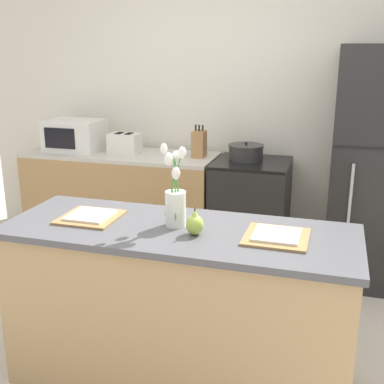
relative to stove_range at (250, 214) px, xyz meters
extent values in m
plane|color=beige|center=(-0.10, -1.60, -0.45)|extent=(10.00, 10.00, 0.00)
cube|color=silver|center=(-0.10, 0.40, 0.90)|extent=(5.20, 0.08, 2.70)
cube|color=tan|center=(-0.10, -1.60, -0.02)|extent=(1.76, 0.62, 0.86)
cube|color=#4C4C51|center=(-0.10, -1.60, 0.42)|extent=(1.80, 0.66, 0.03)
cube|color=tan|center=(-1.16, 0.00, -0.01)|extent=(1.68, 0.60, 0.87)
cube|color=beige|center=(-1.16, 0.00, 0.43)|extent=(1.68, 0.60, 0.03)
cube|color=black|center=(0.00, 0.00, -0.01)|extent=(0.60, 0.60, 0.87)
cube|color=black|center=(0.00, 0.00, 0.44)|extent=(0.60, 0.60, 0.02)
cube|color=black|center=(0.00, -0.30, -0.04)|extent=(0.42, 0.01, 0.29)
cube|color=black|center=(0.95, 0.00, 0.45)|extent=(0.68, 0.64, 1.80)
cube|color=black|center=(0.95, -0.32, 0.67)|extent=(0.67, 0.01, 0.01)
cylinder|color=#B2B5B7|center=(0.76, -0.34, 0.16)|extent=(0.02, 0.02, 0.78)
cylinder|color=silver|center=(-0.12, -1.56, 0.53)|extent=(0.11, 0.11, 0.18)
cylinder|color=#4C9342|center=(-0.11, -1.57, 0.65)|extent=(0.06, 0.01, 0.32)
ellipsoid|color=white|center=(-0.08, -1.57, 0.83)|extent=(0.04, 0.04, 0.06)
cylinder|color=#4C9342|center=(-0.12, -1.55, 0.64)|extent=(0.02, 0.03, 0.30)
ellipsoid|color=white|center=(-0.11, -1.54, 0.81)|extent=(0.03, 0.03, 0.05)
cylinder|color=#4C9342|center=(-0.13, -1.55, 0.63)|extent=(0.04, 0.11, 0.27)
ellipsoid|color=white|center=(-0.14, -1.51, 0.79)|extent=(0.04, 0.04, 0.06)
cylinder|color=#4C9342|center=(-0.13, -1.56, 0.66)|extent=(0.10, 0.01, 0.33)
ellipsoid|color=white|center=(-0.18, -1.56, 0.84)|extent=(0.04, 0.04, 0.06)
cylinder|color=#4C9342|center=(-0.13, -1.58, 0.63)|extent=(0.03, 0.05, 0.29)
ellipsoid|color=white|center=(-0.14, -1.60, 0.80)|extent=(0.04, 0.04, 0.07)
cylinder|color=#4C9342|center=(-0.11, -1.59, 0.60)|extent=(0.03, 0.07, 0.22)
ellipsoid|color=white|center=(-0.10, -1.62, 0.73)|extent=(0.04, 0.04, 0.06)
ellipsoid|color=#9EBC47|center=(0.01, -1.66, 0.49)|extent=(0.09, 0.09, 0.10)
cone|color=#9EBC47|center=(0.01, -1.66, 0.55)|extent=(0.05, 0.05, 0.04)
cylinder|color=brown|center=(0.01, -1.66, 0.57)|extent=(0.01, 0.01, 0.02)
cube|color=olive|center=(-0.59, -1.59, 0.45)|extent=(0.30, 0.30, 0.01)
cube|color=silver|center=(-0.59, -1.59, 0.46)|extent=(0.22, 0.22, 0.01)
cube|color=olive|center=(0.39, -1.59, 0.45)|extent=(0.30, 0.30, 0.01)
cube|color=silver|center=(0.39, -1.59, 0.46)|extent=(0.22, 0.22, 0.01)
cube|color=silver|center=(-1.12, 0.01, 0.53)|extent=(0.26, 0.18, 0.17)
cube|color=black|center=(-1.17, 0.01, 0.62)|extent=(0.05, 0.11, 0.01)
cube|color=black|center=(-1.08, 0.01, 0.62)|extent=(0.05, 0.11, 0.01)
cube|color=black|center=(-1.26, 0.01, 0.56)|extent=(0.02, 0.02, 0.02)
cylinder|color=#2D2D2D|center=(-0.06, 0.05, 0.50)|extent=(0.28, 0.28, 0.11)
cylinder|color=#2D2D2D|center=(-0.06, 0.05, 0.56)|extent=(0.29, 0.29, 0.01)
sphere|color=black|center=(-0.06, 0.05, 0.58)|extent=(0.02, 0.02, 0.02)
cube|color=white|center=(-1.59, 0.00, 0.58)|extent=(0.48, 0.36, 0.27)
cube|color=black|center=(-1.64, -0.18, 0.58)|extent=(0.29, 0.01, 0.18)
cube|color=#A37547|center=(-0.45, 0.03, 0.56)|extent=(0.10, 0.14, 0.22)
cylinder|color=black|center=(-0.48, 0.03, 0.69)|extent=(0.01, 0.01, 0.05)
cylinder|color=black|center=(-0.45, 0.03, 0.69)|extent=(0.01, 0.01, 0.05)
cylinder|color=black|center=(-0.42, 0.03, 0.69)|extent=(0.01, 0.01, 0.05)
camera|label=1|loc=(0.62, -3.76, 1.30)|focal=45.00mm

